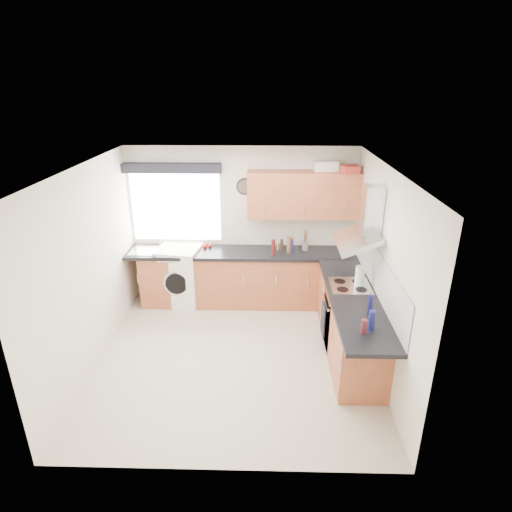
{
  "coord_description": "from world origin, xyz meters",
  "views": [
    {
      "loc": [
        0.4,
        -4.75,
        3.41
      ],
      "look_at": [
        0.25,
        0.85,
        1.1
      ],
      "focal_mm": 30.0,
      "sensor_mm": 36.0,
      "label": 1
    }
  ],
  "objects_px": {
    "oven": "(347,318)",
    "extractor_hood": "(364,224)",
    "upper_cabinets": "(303,195)",
    "washing_machine": "(180,275)"
  },
  "relations": [
    {
      "from": "extractor_hood",
      "to": "washing_machine",
      "type": "distance_m",
      "value": 3.15
    },
    {
      "from": "oven",
      "to": "upper_cabinets",
      "type": "relative_size",
      "value": 0.5
    },
    {
      "from": "extractor_hood",
      "to": "washing_machine",
      "type": "relative_size",
      "value": 0.82
    },
    {
      "from": "washing_machine",
      "to": "extractor_hood",
      "type": "bearing_deg",
      "value": -16.85
    },
    {
      "from": "oven",
      "to": "washing_machine",
      "type": "bearing_deg",
      "value": 153.99
    },
    {
      "from": "oven",
      "to": "extractor_hood",
      "type": "distance_m",
      "value": 1.35
    },
    {
      "from": "oven",
      "to": "washing_machine",
      "type": "distance_m",
      "value": 2.78
    },
    {
      "from": "washing_machine",
      "to": "oven",
      "type": "bearing_deg",
      "value": -17.72
    },
    {
      "from": "upper_cabinets",
      "to": "oven",
      "type": "bearing_deg",
      "value": -67.46
    },
    {
      "from": "oven",
      "to": "upper_cabinets",
      "type": "distance_m",
      "value": 1.99
    }
  ]
}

